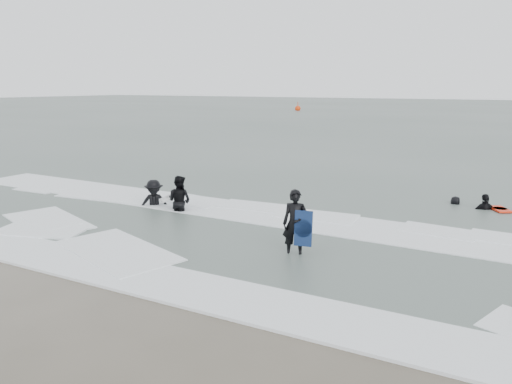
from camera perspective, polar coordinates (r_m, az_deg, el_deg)
The scene contains 10 objects.
ground at distance 12.98m, azimuth -11.00°, elevation -8.84°, with size 320.00×320.00×0.00m, color brown.
sea at distance 89.64m, azimuth 24.44°, elevation 8.19°, with size 320.00×320.00×0.00m, color #47544C.
surfer_centre at distance 13.84m, azimuth 4.44°, elevation -7.30°, with size 0.69×0.45×1.88m, color black.
surfer_wading at distance 18.65m, azimuth -8.70°, elevation -2.26°, with size 0.93×0.73×1.92m, color black.
surfer_breaker at distance 19.53m, azimuth -11.53°, elevation -1.72°, with size 1.24×0.71×1.92m, color black.
surfer_right_near at distance 20.52m, azimuth 24.69°, elevation -1.93°, with size 1.04×0.43×1.78m, color black.
surfer_right_far at distance 20.97m, azimuth 21.80°, elevation -1.40°, with size 0.73×0.48×1.50m, color black.
surf_foam at distance 15.80m, azimuth -2.32°, elevation -4.63°, with size 30.03×9.06×0.09m.
bodyboards at distance 16.99m, azimuth 8.14°, elevation -1.94°, with size 11.66×8.87×1.25m.
buoy at distance 90.87m, azimuth 4.80°, elevation 9.49°, with size 1.00×1.00×1.65m.
Camera 1 is at (7.95, -9.17, 4.61)m, focal length 35.00 mm.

